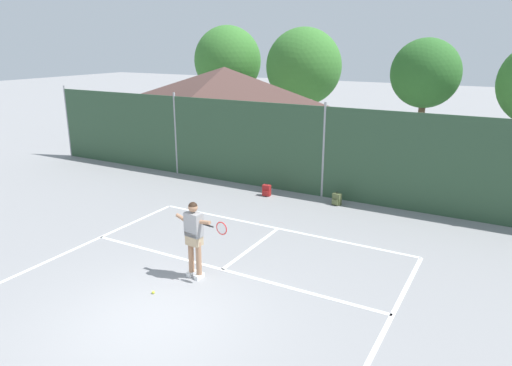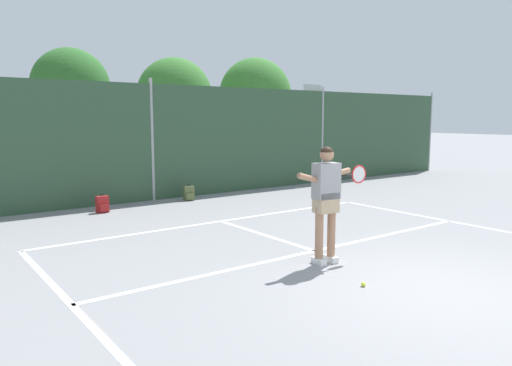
{
  "view_description": "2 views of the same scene",
  "coord_description": "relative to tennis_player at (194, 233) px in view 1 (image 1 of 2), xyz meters",
  "views": [
    {
      "loc": [
        5.77,
        -6.18,
        5.29
      ],
      "look_at": [
        -0.8,
        5.58,
        1.27
      ],
      "focal_mm": 33.11,
      "sensor_mm": 36.0,
      "label": 1
    },
    {
      "loc": [
        -5.67,
        -3.47,
        2.3
      ],
      "look_at": [
        1.3,
        5.93,
        0.71
      ],
      "focal_mm": 33.99,
      "sensor_mm": 36.0,
      "label": 2
    }
  ],
  "objects": [
    {
      "name": "backpack_red",
      "position": [
        -1.42,
        6.22,
        -0.92
      ],
      "size": [
        0.29,
        0.26,
        0.46
      ],
      "color": "maroon",
      "rests_on": "ground"
    },
    {
      "name": "tennis_player",
      "position": [
        0.0,
        0.0,
        0.0
      ],
      "size": [
        1.44,
        0.3,
        1.85
      ],
      "color": "silver",
      "rests_on": "ground"
    },
    {
      "name": "ground_plane",
      "position": [
        0.34,
        -1.87,
        -1.11
      ],
      "size": [
        120.0,
        120.0,
        0.0
      ],
      "primitive_type": "plane",
      "color": "gray"
    },
    {
      "name": "treeline_backdrop",
      "position": [
        0.63,
        18.57,
        2.66
      ],
      "size": [
        27.7,
        4.1,
        6.37
      ],
      "color": "brown",
      "rests_on": "ground"
    },
    {
      "name": "court_markings",
      "position": [
        0.34,
        -1.22,
        -1.11
      ],
      "size": [
        8.3,
        11.1,
        0.01
      ],
      "color": "white",
      "rests_on": "ground"
    },
    {
      "name": "backpack_olive",
      "position": [
        1.12,
        6.51,
        -0.92
      ],
      "size": [
        0.31,
        0.29,
        0.46
      ],
      "color": "#566038",
      "rests_on": "ground"
    },
    {
      "name": "tennis_ball",
      "position": [
        -0.36,
        -1.1,
        -1.08
      ],
      "size": [
        0.07,
        0.07,
        0.07
      ],
      "primitive_type": "sphere",
      "color": "#CCE033",
      "rests_on": "ground"
    },
    {
      "name": "clubhouse_building",
      "position": [
        -6.12,
        10.84,
        1.07
      ],
      "size": [
        7.53,
        4.87,
        4.21
      ],
      "color": "beige",
      "rests_on": "ground"
    },
    {
      "name": "chainlink_fence",
      "position": [
        0.34,
        7.13,
        0.5
      ],
      "size": [
        26.09,
        0.09,
        3.36
      ],
      "color": "#2D4C33",
      "rests_on": "ground"
    }
  ]
}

